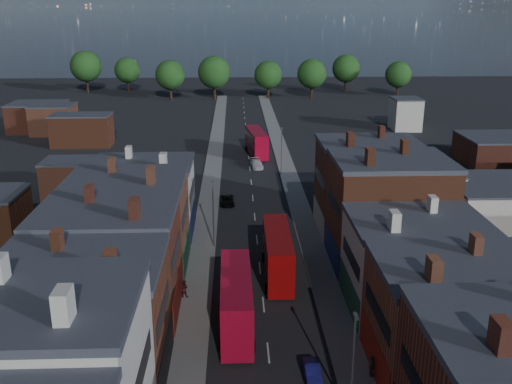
{
  "coord_description": "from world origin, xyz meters",
  "views": [
    {
      "loc": [
        -2.53,
        -32.5,
        27.22
      ],
      "look_at": [
        0.0,
        35.2,
        5.1
      ],
      "focal_mm": 40.0,
      "sensor_mm": 36.0,
      "label": 1
    }
  ],
  "objects": [
    {
      "name": "terrace_west",
      "position": [
        -14.0,
        0.0,
        6.0
      ],
      "size": [
        12.0,
        80.0,
        12.01
      ],
      "primitive_type": "cube",
      "color": "brown",
      "rests_on": "ground"
    },
    {
      "name": "bus_0",
      "position": [
        -2.6,
        11.94,
        2.72
      ],
      "size": [
        3.06,
        11.71,
        5.04
      ],
      "rotation": [
        0.0,
        0.0,
        0.01
      ],
      "color": "#B80A26",
      "rests_on": "ground"
    },
    {
      "name": "pavement_east",
      "position": [
        6.5,
        50.0,
        0.06
      ],
      "size": [
        3.0,
        200.0,
        0.12
      ],
      "primitive_type": "cube",
      "color": "gray",
      "rests_on": "ground"
    },
    {
      "name": "bus_2",
      "position": [
        1.5,
        73.23,
        2.65
      ],
      "size": [
        4.1,
        11.63,
        4.92
      ],
      "rotation": [
        0.0,
        0.0,
        0.14
      ],
      "color": "maroon",
      "rests_on": "ground"
    },
    {
      "name": "car_2",
      "position": [
        -3.8,
        45.24,
        0.59
      ],
      "size": [
        2.19,
        4.35,
        1.18
      ],
      "primitive_type": "imported",
      "rotation": [
        0.0,
        0.0,
        0.05
      ],
      "color": "black",
      "rests_on": "ground"
    },
    {
      "name": "bus_1",
      "position": [
        1.76,
        21.96,
        2.67
      ],
      "size": [
        2.97,
        11.47,
        4.95
      ],
      "rotation": [
        0.0,
        0.0,
        -0.01
      ],
      "color": "#A20909",
      "rests_on": "ground"
    },
    {
      "name": "ped_3",
      "position": [
        7.7,
        4.47,
        1.01
      ],
      "size": [
        0.53,
        1.07,
        1.79
      ],
      "primitive_type": "imported",
      "rotation": [
        0.0,
        0.0,
        1.51
      ],
      "color": "#58544C",
      "rests_on": "pavement_east"
    },
    {
      "name": "car_3",
      "position": [
        1.2,
        64.78,
        0.69
      ],
      "size": [
        2.43,
        4.92,
        1.37
      ],
      "primitive_type": "imported",
      "rotation": [
        0.0,
        0.0,
        0.11
      ],
      "color": "silver",
      "rests_on": "ground"
    },
    {
      "name": "terrace_east",
      "position": [
        14.0,
        0.0,
        6.0
      ],
      "size": [
        12.0,
        80.0,
        12.01
      ],
      "primitive_type": "cube",
      "color": "brown",
      "rests_on": "ground"
    },
    {
      "name": "lamp_post_2",
      "position": [
        -5.2,
        30.0,
        4.7
      ],
      "size": [
        0.25,
        0.7,
        8.12
      ],
      "color": "slate",
      "rests_on": "ground"
    },
    {
      "name": "lamp_post_3",
      "position": [
        5.2,
        60.0,
        4.7
      ],
      "size": [
        0.25,
        0.7,
        8.12
      ],
      "color": "slate",
      "rests_on": "ground"
    },
    {
      "name": "ped_1",
      "position": [
        -7.7,
        17.65,
        1.0
      ],
      "size": [
        0.94,
        0.64,
        1.76
      ],
      "primitive_type": "imported",
      "rotation": [
        0.0,
        0.0,
        2.92
      ],
      "color": "#3E181A",
      "rests_on": "pavement_west"
    },
    {
      "name": "car_1",
      "position": [
        3.18,
        4.56,
        0.56
      ],
      "size": [
        1.3,
        3.43,
        1.12
      ],
      "primitive_type": "imported",
      "rotation": [
        0.0,
        0.0,
        0.03
      ],
      "color": "navy",
      "rests_on": "ground"
    },
    {
      "name": "pavement_west",
      "position": [
        -6.5,
        50.0,
        0.06
      ],
      "size": [
        3.0,
        200.0,
        0.12
      ],
      "primitive_type": "cube",
      "color": "gray",
      "rests_on": "ground"
    },
    {
      "name": "lamp_post_1",
      "position": [
        5.2,
        0.0,
        4.7
      ],
      "size": [
        0.25,
        0.7,
        8.12
      ],
      "color": "slate",
      "rests_on": "ground"
    }
  ]
}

